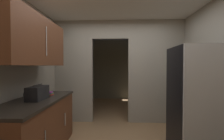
# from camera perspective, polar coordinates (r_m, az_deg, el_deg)

# --- Properties ---
(kitchen_overhead_slab) EXTENTS (3.64, 7.22, 0.06)m
(kitchen_overhead_slab) POSITION_cam_1_polar(r_m,az_deg,el_deg) (3.03, 2.54, 24.27)
(kitchen_overhead_slab) COLOR silver
(kitchen_partition) EXTENTS (3.24, 0.12, 2.56)m
(kitchen_partition) POSITION_cam_1_polar(r_m,az_deg,el_deg) (3.92, 3.29, 0.46)
(kitchen_partition) COLOR #9E998C
(kitchen_partition) RESTS_ON ground
(adjoining_room_shell) EXTENTS (3.24, 2.90, 2.56)m
(adjoining_room_shell) POSITION_cam_1_polar(r_m,az_deg,el_deg) (5.86, 2.30, 0.11)
(adjoining_room_shell) COLOR gray
(adjoining_room_shell) RESTS_ON ground
(refrigerator) EXTENTS (0.76, 0.74, 1.71)m
(refrigerator) POSITION_cam_1_polar(r_m,az_deg,el_deg) (2.72, 29.47, -10.66)
(refrigerator) COLOR black
(refrigerator) RESTS_ON ground
(lower_cabinet_run) EXTENTS (0.67, 1.71, 0.90)m
(lower_cabinet_run) POSITION_cam_1_polar(r_m,az_deg,el_deg) (2.81, -26.28, -18.80)
(lower_cabinet_run) COLOR brown
(lower_cabinet_run) RESTS_ON ground
(upper_cabinet_counterside) EXTENTS (0.36, 1.53, 0.73)m
(upper_cabinet_counterside) POSITION_cam_1_polar(r_m,az_deg,el_deg) (2.66, -26.60, 9.44)
(upper_cabinet_counterside) COLOR brown
(boombox) EXTENTS (0.21, 0.38, 0.23)m
(boombox) POSITION_cam_1_polar(r_m,az_deg,el_deg) (2.67, -25.79, -7.61)
(boombox) COLOR black
(boombox) RESTS_ON lower_cabinet_run
(book_stack) EXTENTS (0.14, 0.15, 0.06)m
(book_stack) POSITION_cam_1_polar(r_m,az_deg,el_deg) (3.01, -22.23, -7.98)
(book_stack) COLOR red
(book_stack) RESTS_ON lower_cabinet_run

